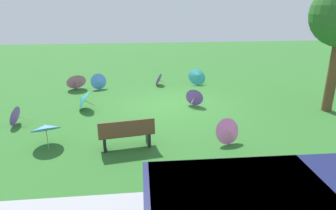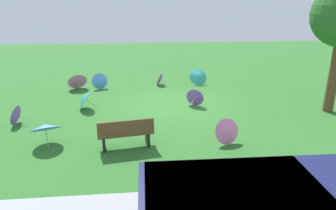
# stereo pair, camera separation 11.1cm
# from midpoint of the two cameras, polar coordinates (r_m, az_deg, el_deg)

# --- Properties ---
(ground) EXTENTS (40.00, 40.00, 0.00)m
(ground) POSITION_cam_midpoint_polar(r_m,az_deg,el_deg) (12.28, 0.53, -0.08)
(ground) COLOR #2D6B28
(park_bench) EXTENTS (1.66, 0.72, 0.90)m
(park_bench) POSITION_cam_midpoint_polar(r_m,az_deg,el_deg) (8.67, -8.30, -5.46)
(park_bench) COLOR brown
(park_bench) RESTS_ON ground
(parasol_purple_0) EXTENTS (0.67, 0.71, 0.63)m
(parasol_purple_0) POSITION_cam_midpoint_polar(r_m,az_deg,el_deg) (15.27, -2.15, 5.00)
(parasol_purple_0) COLOR tan
(parasol_purple_0) RESTS_ON ground
(parasol_teal_0) EXTENTS (1.07, 0.99, 0.87)m
(parasol_teal_0) POSITION_cam_midpoint_polar(r_m,az_deg,el_deg) (15.43, 5.49, 5.54)
(parasol_teal_0) COLOR tan
(parasol_teal_0) RESTS_ON ground
(parasol_pink_0) EXTENTS (0.87, 0.83, 0.80)m
(parasol_pink_0) POSITION_cam_midpoint_polar(r_m,az_deg,el_deg) (9.05, 11.20, -4.99)
(parasol_pink_0) COLOR tan
(parasol_pink_0) RESTS_ON ground
(parasol_purple_1) EXTENTS (0.78, 0.80, 0.74)m
(parasol_purple_1) POSITION_cam_midpoint_polar(r_m,az_deg,el_deg) (12.23, 4.91, 1.59)
(parasol_purple_1) COLOR tan
(parasol_purple_1) RESTS_ON ground
(parasol_teal_2) EXTENTS (0.80, 0.91, 0.86)m
(parasol_teal_2) POSITION_cam_midpoint_polar(r_m,az_deg,el_deg) (12.14, -16.28, 1.03)
(parasol_teal_2) COLOR tan
(parasol_teal_2) RESTS_ON ground
(parasol_purple_2) EXTENTS (0.69, 0.73, 0.70)m
(parasol_purple_2) POSITION_cam_midpoint_polar(r_m,az_deg,el_deg) (11.55, -27.86, -1.80)
(parasol_purple_2) COLOR tan
(parasol_purple_2) RESTS_ON ground
(parasol_pink_1) EXTENTS (1.11, 0.97, 0.88)m
(parasol_pink_1) POSITION_cam_midpoint_polar(r_m,az_deg,el_deg) (15.15, -17.47, 4.50)
(parasol_pink_1) COLOR tan
(parasol_pink_1) RESTS_ON ground
(parasol_blue_0) EXTENTS (1.07, 1.05, 0.83)m
(parasol_blue_0) POSITION_cam_midpoint_polar(r_m,az_deg,el_deg) (9.45, -22.75, -3.97)
(parasol_blue_0) COLOR tan
(parasol_blue_0) RESTS_ON ground
(parasol_blue_1) EXTENTS (0.84, 0.84, 0.79)m
(parasol_blue_1) POSITION_cam_midpoint_polar(r_m,az_deg,el_deg) (14.85, -13.32, 4.41)
(parasol_blue_1) COLOR tan
(parasol_blue_1) RESTS_ON ground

